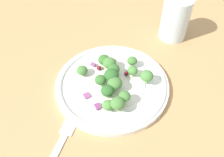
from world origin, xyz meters
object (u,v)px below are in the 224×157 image
Objects in this scene: broccoli_floret_0 at (115,84)px; broccoli_floret_2 at (100,80)px; plate at (112,84)px; broccoli_floret_1 at (104,60)px; water_glass at (175,18)px; fork at (53,157)px.

broccoli_floret_2 is (1.34, -2.76, -0.29)cm from broccoli_floret_0.
plate is 7.96× the size of broccoli_floret_0.
water_glass reaches higher than broccoli_floret_1.
plate is 5.80cm from broccoli_floret_1.
plate is 18.33cm from fork.
fork is at bearing 10.70° from water_glass.
plate is 3.19cm from broccoli_floret_0.
broccoli_floret_1 is at bearing -113.91° from broccoli_floret_0.
fork is at bearing 10.83° from broccoli_floret_0.
plate is 3.26cm from broccoli_floret_2.
broccoli_floret_2 is 0.22× the size of water_glass.
fork is (16.78, 3.21, -3.11)cm from broccoli_floret_0.
broccoli_floret_2 is at bearing -158.85° from fork.
broccoli_floret_1 reaches higher than plate.
plate is 23.14cm from water_glass.
water_glass is at bearing -169.40° from broccoli_floret_0.
broccoli_floret_0 is (0.85, 1.79, 2.50)cm from plate.
plate is at bearing 66.61° from broccoli_floret_1.
plate is at bearing 6.56° from water_glass.
fork is (17.63, 5.00, -0.61)cm from plate.
water_glass is at bearing -173.44° from plate.
water_glass is (-22.57, -2.59, 4.41)cm from plate.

